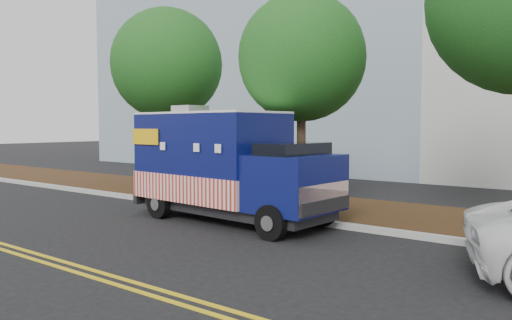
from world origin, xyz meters
The scene contains 9 objects.
ground centered at (0.00, 0.00, 0.00)m, with size 120.00×120.00×0.00m, color black.
curb centered at (0.00, 1.40, 0.07)m, with size 120.00×0.18×0.15m, color #9E9E99.
mulch_strip centered at (0.00, 3.50, 0.07)m, with size 120.00×4.00×0.15m, color #311F0D.
centerline_near centered at (0.00, -4.45, 0.01)m, with size 120.00×0.10×0.01m, color gold.
centerline_far centered at (0.00, -4.70, 0.01)m, with size 120.00×0.10×0.01m, color gold.
tree_a centered at (-4.93, 3.70, 4.86)m, with size 4.23×4.23×6.99m.
tree_b centered at (1.67, 2.80, 4.47)m, with size 3.68×3.68×6.33m.
sign_post centered at (-3.85, 1.70, 1.20)m, with size 0.06×0.06×2.40m, color #473828.
food_truck centered at (0.73, 0.47, 1.40)m, with size 6.03×2.64×3.10m.
Camera 1 is at (9.38, -9.56, 2.55)m, focal length 35.00 mm.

